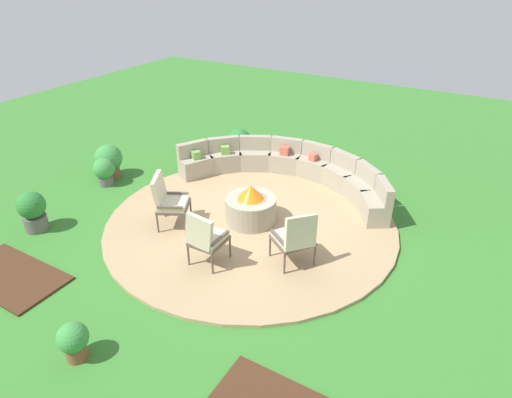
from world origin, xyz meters
The scene contains 13 objects.
ground_plane centered at (0.00, 0.00, 0.00)m, with size 24.00×24.00×0.00m, color #387A2D.
patio_circle centered at (0.00, 0.00, 0.03)m, with size 5.66×5.66×0.06m, color tan.
mulch_bed_left centered at (-2.55, -3.44, 0.02)m, with size 1.89×1.02×0.04m, color #472B19.
fire_pit centered at (0.00, 0.00, 0.37)m, with size 0.99×0.99×0.78m.
curved_stone_bench centered at (-0.10, 1.91, 0.37)m, with size 4.98×2.01×0.79m.
lounge_chair_front_left centered at (-1.27, -0.90, 0.61)m, with size 0.79×0.81×1.05m.
lounge_chair_front_right centered at (0.07, -1.56, 0.60)m, with size 0.55×0.58×1.03m.
lounge_chair_back_left centered at (1.34, -0.80, 0.59)m, with size 0.82×0.85×1.02m.
potted_plant_0 centered at (-1.95, 2.67, 0.40)m, with size 0.62×0.62×0.75m.
potted_plant_1 centered at (-3.44, -2.28, 0.43)m, with size 0.52×0.52×0.80m.
potted_plant_2 centered at (-3.74, -0.25, 0.35)m, with size 0.48×0.48×0.65m.
potted_plant_3 centered at (-3.96, 0.12, 0.43)m, with size 0.63×0.63×0.80m.
potted_plant_4 centered at (-0.25, -4.01, 0.31)m, with size 0.41×0.41×0.57m.
Camera 1 is at (3.85, -6.35, 4.65)m, focal length 31.05 mm.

